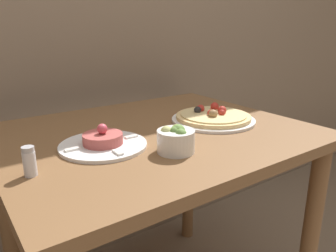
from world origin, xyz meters
name	(u,v)px	position (x,y,z in m)	size (l,w,h in m)	color
dining_table	(155,165)	(0.00, 0.41, 0.67)	(1.00, 0.82, 0.79)	brown
pizza_plate	(213,117)	(0.23, 0.38, 0.81)	(0.30, 0.30, 0.05)	white
tartare_plate	(103,142)	(-0.21, 0.36, 0.81)	(0.25, 0.25, 0.07)	white
small_bowl	(176,139)	(-0.06, 0.21, 0.83)	(0.10, 0.10, 0.08)	white
salt_shaker	(29,162)	(-0.42, 0.29, 0.83)	(0.03, 0.03, 0.07)	silver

